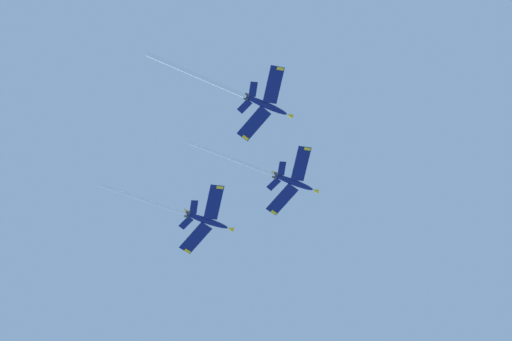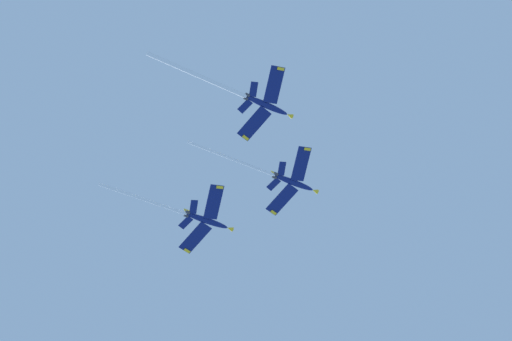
# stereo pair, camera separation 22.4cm
# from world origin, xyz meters

# --- Properties ---
(jet_lead) EXTENTS (19.81, 35.88, 14.01)m
(jet_lead) POSITION_xyz_m (-19.25, -10.33, 178.22)
(jet_lead) COLOR navy
(jet_left_wing) EXTENTS (19.83, 34.53, 13.40)m
(jet_left_wing) POSITION_xyz_m (-39.37, -22.97, 172.60)
(jet_left_wing) COLOR navy
(jet_right_wing) EXTENTS (19.82, 37.15, 14.29)m
(jet_right_wing) POSITION_xyz_m (-7.64, -31.69, 172.10)
(jet_right_wing) COLOR navy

